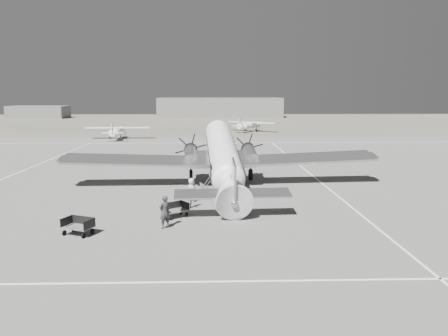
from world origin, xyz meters
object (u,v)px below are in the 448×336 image
dc3_airliner (223,158)px  ramp_agent (192,198)px  light_plane_left (118,132)px  baggage_cart_near (175,210)px  hangar_main (220,107)px  ground_crew (165,212)px  passenger (192,190)px  shed_secondary (39,112)px  light_plane_right (250,126)px  baggage_cart_far (78,227)px

dc3_airliner → ramp_agent: 6.80m
light_plane_left → baggage_cart_near: size_ratio=6.90×
light_plane_left → ramp_agent: light_plane_left is taller
hangar_main → ground_crew: hangar_main is taller
hangar_main → light_plane_left: size_ratio=3.59×
dc3_airliner → passenger: 5.20m
ramp_agent → passenger: passenger is taller
shed_secondary → ground_crew: shed_secondary is taller
shed_secondary → ramp_agent: size_ratio=11.62×
dc3_airliner → light_plane_right: (7.34, 56.41, -1.48)m
hangar_main → baggage_cart_near: hangar_main is taller
hangar_main → passenger: hangar_main is taller
light_plane_right → ground_crew: size_ratio=5.68×
ground_crew → ramp_agent: 4.81m
baggage_cart_near → dc3_airliner: bearing=31.7°
shed_secondary → dc3_airliner: 124.86m
passenger → ramp_agent: bearing=-155.7°
hangar_main → light_plane_right: 59.45m
dc3_airliner → ground_crew: bearing=-112.5°
shed_secondary → passenger: size_ratio=9.87×
ramp_agent → ground_crew: bearing=-170.7°
light_plane_right → ground_crew: light_plane_right is taller
hangar_main → baggage_cart_near: (-5.45, -123.92, -2.82)m
baggage_cart_far → passenger: bearing=73.7°
passenger → ground_crew: bearing=-170.1°
light_plane_right → ramp_agent: light_plane_right is taller
light_plane_left → light_plane_right: 28.92m
dc3_airliner → baggage_cart_near: bearing=-114.9°
light_plane_right → baggage_cart_far: light_plane_right is taller
dc3_airliner → baggage_cart_far: dc3_airliner is taller
light_plane_right → ramp_agent: (-9.76, -62.48, -0.42)m
light_plane_right → passenger: size_ratio=6.32×
light_plane_right → dc3_airliner: bearing=-62.7°
shed_secondary → light_plane_right: (65.29, -54.18, -0.80)m
dc3_airliner → light_plane_left: bearing=110.2°
baggage_cart_far → ground_crew: size_ratio=0.87×
light_plane_right → ramp_agent: 63.24m
shed_secondary → ramp_agent: (55.53, -116.66, -1.23)m
light_plane_left → ramp_agent: size_ratio=7.56×
light_plane_left → ramp_agent: 50.39m
hangar_main → baggage_cart_far: hangar_main is taller
dc3_airliner → baggage_cart_near: (-3.40, -8.32, -2.20)m
light_plane_left → ground_crew: size_ratio=5.77×
ground_crew → dc3_airliner: bearing=-151.5°
shed_secondary → passenger: 127.48m
ground_crew → light_plane_right: bearing=-141.2°
ground_crew → baggage_cart_near: bearing=-142.5°
hangar_main → shed_secondary: 60.22m
passenger → baggage_cart_near: bearing=-170.6°
ground_crew → passenger: 6.60m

